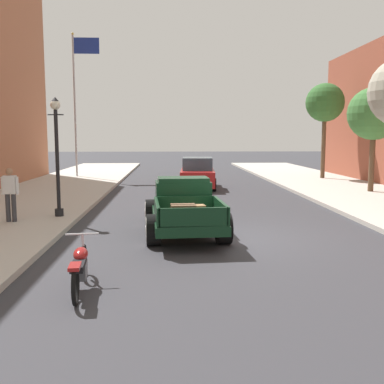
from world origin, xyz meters
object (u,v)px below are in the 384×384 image
(hotrod_truck_dark_green, at_px, (183,206))
(street_lamp_near, at_px, (57,148))
(flagpole, at_px, (78,89))
(street_tree_second, at_px, (374,114))
(pedestrian_sidewalk_left, at_px, (10,191))
(motorcycle_parked, at_px, (80,267))
(car_background_red, at_px, (197,174))
(street_tree_third, at_px, (325,103))

(hotrod_truck_dark_green, relative_size, street_lamp_near, 1.30)
(flagpole, height_order, street_tree_second, flagpole)
(hotrod_truck_dark_green, relative_size, pedestrian_sidewalk_left, 3.04)
(motorcycle_parked, distance_m, flagpole, 22.96)
(car_background_red, bearing_deg, hotrod_truck_dark_green, -95.59)
(car_background_red, xyz_separation_m, street_lamp_near, (-5.08, -8.90, 1.62))
(street_tree_third, bearing_deg, street_tree_second, -90.17)
(car_background_red, distance_m, street_tree_third, 9.91)
(hotrod_truck_dark_green, distance_m, street_tree_second, 12.51)
(car_background_red, height_order, flagpole, flagpole)
(street_lamp_near, relative_size, street_tree_second, 0.79)
(flagpole, bearing_deg, car_background_red, -39.89)
(hotrod_truck_dark_green, distance_m, street_lamp_near, 4.75)
(hotrod_truck_dark_green, distance_m, car_background_red, 10.87)
(hotrod_truck_dark_green, distance_m, motorcycle_parked, 5.33)
(hotrod_truck_dark_green, height_order, motorcycle_parked, hotrod_truck_dark_green)
(car_background_red, distance_m, flagpole, 10.83)
(car_background_red, bearing_deg, motorcycle_parked, -100.93)
(car_background_red, bearing_deg, street_tree_third, 26.35)
(car_background_red, height_order, street_lamp_near, street_lamp_near)
(car_background_red, bearing_deg, street_lamp_near, -119.72)
(hotrod_truck_dark_green, distance_m, flagpole, 18.79)
(motorcycle_parked, distance_m, street_lamp_near, 7.41)
(flagpole, bearing_deg, pedestrian_sidewalk_left, -86.19)
(pedestrian_sidewalk_left, xyz_separation_m, street_tree_third, (14.43, 13.85, 3.69))
(flagpole, xyz_separation_m, street_tree_third, (15.49, -2.14, -1.00))
(hotrod_truck_dark_green, bearing_deg, car_background_red, 84.41)
(motorcycle_parked, relative_size, car_background_red, 0.48)
(hotrod_truck_dark_green, bearing_deg, motorcycle_parked, -111.90)
(motorcycle_parked, height_order, street_tree_third, street_tree_third)
(street_tree_second, bearing_deg, street_tree_third, 89.83)
(motorcycle_parked, bearing_deg, hotrod_truck_dark_green, 68.10)
(motorcycle_parked, bearing_deg, car_background_red, 79.07)
(motorcycle_parked, xyz_separation_m, flagpole, (-4.33, 21.91, 5.33))
(street_tree_second, bearing_deg, car_background_red, 160.63)
(pedestrian_sidewalk_left, relative_size, flagpole, 0.18)
(car_background_red, bearing_deg, flagpole, 140.11)
(pedestrian_sidewalk_left, xyz_separation_m, street_lamp_near, (1.22, 0.93, 1.30))
(hotrod_truck_dark_green, height_order, street_tree_second, street_tree_second)
(street_lamp_near, bearing_deg, flagpole, 98.63)
(motorcycle_parked, bearing_deg, pedestrian_sidewalk_left, 118.84)
(motorcycle_parked, height_order, street_tree_second, street_tree_second)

